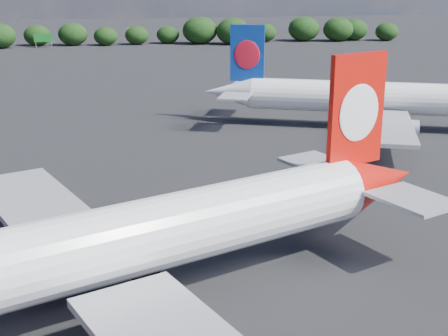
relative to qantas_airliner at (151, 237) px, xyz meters
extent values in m
plane|color=black|center=(-9.39, 55.36, -5.30)|extent=(500.00, 500.00, 0.00)
cylinder|color=white|center=(-1.71, -0.75, 0.17)|extent=(40.34, 21.68, 5.48)
cone|color=red|center=(21.38, 9.34, 0.17)|extent=(10.22, 8.53, 5.48)
cube|color=red|center=(18.37, 8.02, 7.18)|extent=(5.74, 2.91, 9.86)
ellipsoid|color=white|center=(18.50, 7.72, 6.99)|extent=(4.30, 2.04, 5.04)
ellipsoid|color=white|center=(18.24, 8.32, 6.99)|extent=(4.30, 2.04, 5.04)
cube|color=#A5A7AD|center=(21.78, 2.94, 0.61)|extent=(7.15, 8.00, 0.33)
cube|color=#A5A7AD|center=(16.96, 13.98, 0.61)|extent=(7.15, 8.00, 0.33)
cube|color=#A5A7AD|center=(-9.42, 11.43, -1.58)|extent=(15.29, 22.93, 0.60)
cylinder|color=red|center=(-9.23, 5.53, -3.00)|extent=(6.20, 4.90, 2.96)
cube|color=#A5A7AD|center=(-9.23, 5.53, -2.24)|extent=(2.34, 1.27, 1.31)
cylinder|color=black|center=(1.61, -2.88, -3.66)|extent=(0.40, 0.40, 2.74)
cylinder|color=black|center=(1.61, -2.88, -4.70)|extent=(1.30, 0.93, 1.21)
cylinder|color=black|center=(2.72, -2.40, -4.70)|extent=(1.30, 0.93, 1.21)
cylinder|color=black|center=(-1.02, 3.14, -3.66)|extent=(0.40, 0.40, 2.74)
cylinder|color=black|center=(-1.02, 3.14, -4.70)|extent=(1.30, 0.93, 1.21)
cylinder|color=black|center=(0.09, 3.62, -4.70)|extent=(1.30, 0.93, 1.21)
cylinder|color=white|center=(36.98, 49.53, -0.29)|extent=(37.47, 17.89, 5.01)
cone|color=white|center=(15.35, 57.51, -0.29)|extent=(9.26, 7.48, 5.01)
cube|color=#0D3798|center=(18.17, 56.47, 6.12)|extent=(5.35, 2.38, 9.02)
ellipsoid|color=red|center=(18.07, 56.19, 5.94)|extent=(4.02, 1.65, 4.61)
ellipsoid|color=red|center=(18.28, 56.75, 5.94)|extent=(4.02, 1.65, 4.61)
cube|color=#A5A7AD|center=(15.33, 51.64, 0.11)|extent=(6.31, 7.20, 0.30)
cube|color=#A5A7AD|center=(19.14, 61.99, 0.11)|extent=(6.31, 7.20, 0.30)
cube|color=#A5A7AD|center=(34.35, 36.61, -1.90)|extent=(13.05, 21.06, 0.55)
cube|color=#A5A7AD|center=(43.37, 61.06, -1.90)|extent=(13.05, 21.06, 0.55)
cylinder|color=#A5A7AD|center=(37.96, 40.62, -3.20)|extent=(5.64, 4.27, 2.71)
cube|color=#A5A7AD|center=(37.96, 40.62, -2.50)|extent=(2.17, 1.05, 1.20)
cylinder|color=#A5A7AD|center=(43.52, 55.66, -3.20)|extent=(5.64, 4.27, 2.71)
cube|color=#A5A7AD|center=(43.52, 55.66, -2.50)|extent=(2.17, 1.05, 1.20)
cylinder|color=black|center=(34.06, 47.40, -3.80)|extent=(0.36, 0.36, 2.51)
cylinder|color=black|center=(34.06, 47.40, -4.75)|extent=(1.19, 0.80, 1.10)
cylinder|color=black|center=(33.02, 47.78, -4.75)|extent=(1.19, 0.80, 1.10)
cylinder|color=black|center=(36.14, 53.04, -3.80)|extent=(0.36, 0.36, 2.51)
cylinder|color=black|center=(36.14, 53.04, -4.75)|extent=(1.19, 0.80, 1.10)
cylinder|color=black|center=(35.11, 53.42, -4.75)|extent=(1.19, 0.80, 1.10)
cube|color=#15691F|center=(-27.39, 171.36, -2.10)|extent=(6.00, 0.30, 2.60)
cylinder|color=gray|center=(-29.89, 171.36, -4.30)|extent=(0.20, 0.20, 2.00)
cylinder|color=gray|center=(-24.89, 171.36, -4.30)|extent=(0.20, 0.20, 2.00)
cube|color=yellow|center=(2.61, 177.36, -1.30)|extent=(5.00, 0.30, 3.00)
cylinder|color=gray|center=(2.61, 177.36, -4.05)|extent=(0.30, 0.30, 2.50)
ellipsoid|color=black|center=(-30.08, 177.84, -1.86)|extent=(8.95, 7.57, 6.88)
ellipsoid|color=black|center=(-18.26, 176.79, -1.54)|extent=(9.79, 8.28, 7.53)
ellipsoid|color=black|center=(-7.33, 174.99, -2.22)|extent=(8.02, 6.79, 6.17)
ellipsoid|color=black|center=(3.18, 176.25, -2.20)|extent=(8.08, 6.84, 6.22)
ellipsoid|color=black|center=(13.88, 177.83, -2.29)|extent=(7.83, 6.63, 6.02)
ellipsoid|color=black|center=(24.70, 174.67, -0.66)|extent=(12.07, 10.21, 9.28)
ellipsoid|color=black|center=(35.70, 171.74, -0.85)|extent=(11.59, 9.81, 8.92)
ellipsoid|color=black|center=(48.10, 177.68, -2.04)|extent=(8.49, 7.19, 6.53)
ellipsoid|color=black|center=(62.64, 178.06, -0.96)|extent=(11.30, 9.56, 8.69)
ellipsoid|color=black|center=(74.70, 175.80, -1.11)|extent=(10.90, 9.22, 8.38)
ellipsoid|color=black|center=(81.49, 178.01, -1.49)|extent=(9.93, 8.40, 7.64)
ellipsoid|color=black|center=(92.75, 174.83, -2.07)|extent=(8.42, 7.13, 6.48)
camera|label=1|loc=(-1.28, -42.52, 18.65)|focal=50.00mm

